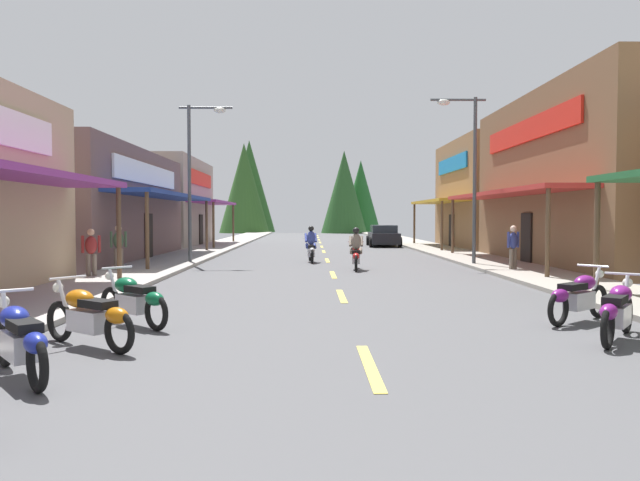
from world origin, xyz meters
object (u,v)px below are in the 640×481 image
at_px(pedestrian_by_shop, 118,245).
at_px(pedestrian_browsing, 91,250).
at_px(parked_car_curbside, 384,236).
at_px(streetlamp_left, 197,162).
at_px(pedestrian_waiting, 513,245).
at_px(rider_cruising_trailing, 311,247).
at_px(motorcycle_parked_left_3, 89,315).
at_px(motorcycle_parked_left_2, 20,339).
at_px(rider_cruising_lead, 356,252).
at_px(motorcycle_parked_right_3, 618,310).
at_px(motorcycle_parked_right_4, 579,296).
at_px(streetlamp_right, 467,157).
at_px(motorcycle_parked_left_4, 133,299).

relative_size(pedestrian_by_shop, pedestrian_browsing, 1.05).
bearing_deg(pedestrian_browsing, parked_car_curbside, 130.09).
height_order(streetlamp_left, pedestrian_waiting, streetlamp_left).
bearing_deg(rider_cruising_trailing, motorcycle_parked_left_3, 165.14).
height_order(streetlamp_left, pedestrian_by_shop, streetlamp_left).
distance_m(motorcycle_parked_left_2, pedestrian_waiting, 17.17).
xyz_separation_m(motorcycle_parked_left_2, rider_cruising_lead, (5.18, 14.49, 0.17)).
distance_m(motorcycle_parked_right_3, motorcycle_parked_right_4, 1.67).
xyz_separation_m(motorcycle_parked_right_3, pedestrian_waiting, (2.31, 11.44, 0.46)).
bearing_deg(motorcycle_parked_right_3, streetlamp_right, 32.53).
bearing_deg(rider_cruising_trailing, pedestrian_browsing, 131.63).
height_order(motorcycle_parked_left_4, parked_car_curbside, parked_car_curbside).
bearing_deg(motorcycle_parked_left_3, pedestrian_by_shop, -37.96).
bearing_deg(pedestrian_waiting, motorcycle_parked_left_4, -75.32).
distance_m(pedestrian_by_shop, parked_car_curbside, 21.46).
relative_size(motorcycle_parked_left_2, pedestrian_browsing, 1.08).
distance_m(motorcycle_parked_left_3, parked_car_curbside, 31.15).
height_order(motorcycle_parked_right_4, motorcycle_parked_left_2, same).
height_order(motorcycle_parked_left_4, pedestrian_waiting, pedestrian_waiting).
distance_m(streetlamp_right, motorcycle_parked_right_4, 12.94).
xyz_separation_m(motorcycle_parked_left_2, parked_car_curbside, (8.35, 31.76, 0.20)).
relative_size(motorcycle_parked_left_2, motorcycle_parked_left_4, 1.04).
bearing_deg(motorcycle_parked_left_3, streetlamp_left, -49.08).
relative_size(streetlamp_left, parked_car_curbside, 1.49).
bearing_deg(streetlamp_right, pedestrian_by_shop, -169.75).
xyz_separation_m(motorcycle_parked_right_4, pedestrian_browsing, (-11.77, 7.62, 0.42)).
height_order(motorcycle_parked_right_3, motorcycle_parked_left_4, same).
bearing_deg(motorcycle_parked_left_3, motorcycle_parked_left_2, 119.47).
height_order(motorcycle_parked_right_4, rider_cruising_lead, rider_cruising_lead).
height_order(rider_cruising_trailing, parked_car_curbside, rider_cruising_trailing).
relative_size(streetlamp_right, motorcycle_parked_right_4, 3.80).
height_order(motorcycle_parked_left_3, rider_cruising_lead, rider_cruising_lead).
distance_m(motorcycle_parked_right_4, rider_cruising_lead, 11.28).
bearing_deg(pedestrian_by_shop, motorcycle_parked_right_4, -148.41).
bearing_deg(pedestrian_by_shop, rider_cruising_lead, -102.43).
relative_size(pedestrian_browsing, pedestrian_waiting, 0.96).
distance_m(motorcycle_parked_left_4, pedestrian_waiting, 14.38).
bearing_deg(streetlamp_left, motorcycle_parked_right_4, -54.58).
height_order(rider_cruising_lead, pedestrian_browsing, pedestrian_browsing).
xyz_separation_m(motorcycle_parked_right_4, pedestrian_waiting, (2.17, 9.78, 0.46)).
xyz_separation_m(motorcycle_parked_left_3, motorcycle_parked_left_4, (0.13, 1.76, 0.00)).
relative_size(motorcycle_parked_left_3, pedestrian_browsing, 1.13).
xyz_separation_m(motorcycle_parked_left_4, pedestrian_by_shop, (-3.55, 10.23, 0.47)).
height_order(motorcycle_parked_left_4, pedestrian_by_shop, pedestrian_by_shop).
xyz_separation_m(streetlamp_right, pedestrian_browsing, (-12.94, -4.70, -3.36)).
xyz_separation_m(pedestrian_browsing, parked_car_curbside, (11.66, 20.44, -0.23)).
relative_size(motorcycle_parked_left_3, pedestrian_waiting, 1.08).
bearing_deg(motorcycle_parked_right_4, motorcycle_parked_left_3, 155.24).
bearing_deg(pedestrian_browsing, motorcycle_parked_right_4, 36.88).
bearing_deg(motorcycle_parked_right_4, parked_car_curbside, 51.82).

